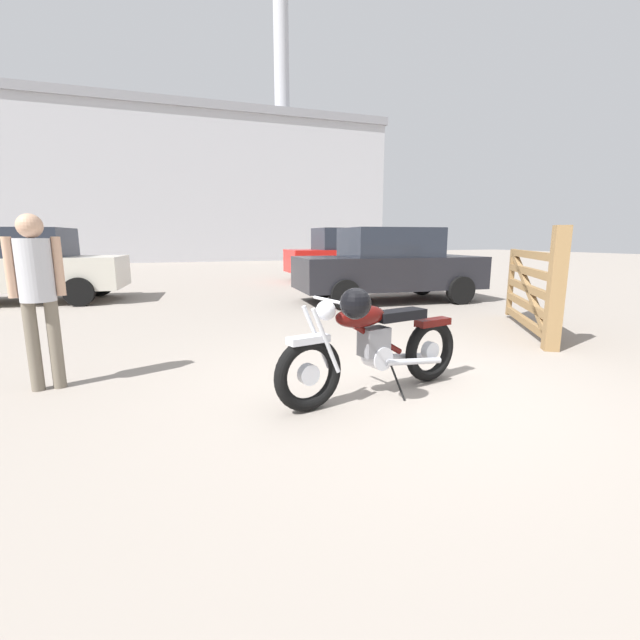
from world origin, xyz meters
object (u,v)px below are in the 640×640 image
object	(u,v)px
bystander	(37,284)
red_hatchback_near	(346,253)
timber_gate	(534,289)
blue_hatchback_right	(389,265)
vintage_motorcycle	(373,345)
silver_sedan_mid	(22,266)

from	to	relation	value
bystander	red_hatchback_near	size ratio (longest dim) A/B	0.41
timber_gate	bystander	world-z (taller)	bystander
bystander	red_hatchback_near	world-z (taller)	red_hatchback_near
blue_hatchback_right	vintage_motorcycle	bearing A→B (deg)	-116.29
bystander	vintage_motorcycle	bearing A→B (deg)	59.50
blue_hatchback_right	silver_sedan_mid	world-z (taller)	same
vintage_motorcycle	blue_hatchback_right	xyz separation A→B (m)	(3.33, 5.20, 0.34)
timber_gate	red_hatchback_near	size ratio (longest dim) A/B	0.55
silver_sedan_mid	vintage_motorcycle	bearing A→B (deg)	-52.94
timber_gate	blue_hatchback_right	size ratio (longest dim) A/B	0.50
bystander	blue_hatchback_right	xyz separation A→B (m)	(6.13, 3.83, -0.18)
bystander	silver_sedan_mid	distance (m)	6.96
timber_gate	blue_hatchback_right	xyz separation A→B (m)	(-0.15, 3.87, 0.13)
timber_gate	silver_sedan_mid	bearing A→B (deg)	82.79
silver_sedan_mid	timber_gate	bearing A→B (deg)	-32.13
bystander	timber_gate	bearing A→B (deg)	85.21
red_hatchback_near	silver_sedan_mid	distance (m)	9.31
blue_hatchback_right	silver_sedan_mid	distance (m)	8.26
timber_gate	bystander	bearing A→B (deg)	123.36
red_hatchback_near	vintage_motorcycle	bearing A→B (deg)	69.60
bystander	silver_sedan_mid	size ratio (longest dim) A/B	0.38
vintage_motorcycle	timber_gate	xyz separation A→B (m)	(3.48, 1.33, 0.21)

